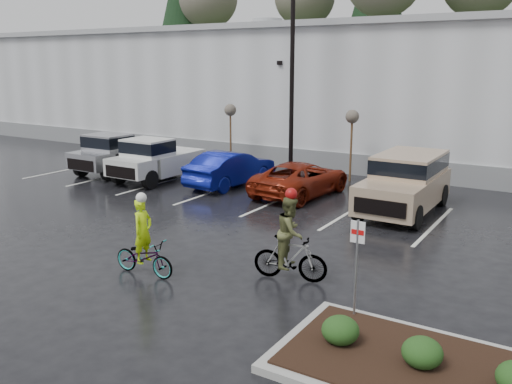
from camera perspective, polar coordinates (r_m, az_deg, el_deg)
The scene contains 16 objects.
ground at distance 13.21m, azimuth -5.82°, elevation -9.87°, with size 120.00×120.00×0.00m, color black.
warehouse at distance 32.47m, azimuth 18.68°, elevation 10.02°, with size 60.50×15.50×7.20m.
wooded_ridge at distance 55.12m, azimuth 24.30°, elevation 10.01°, with size 80.00×25.00×6.00m, color #293E1A.
lamppost at distance 24.43m, azimuth 3.85°, elevation 14.55°, with size 0.50×1.00×9.22m.
sapling_west at distance 27.47m, azimuth -2.72°, elevation 8.27°, with size 0.60×0.60×3.20m.
sapling_mid at distance 24.41m, azimuth 10.08°, elevation 7.42°, with size 0.60×0.60×3.20m.
shrub_a at distance 10.42m, azimuth 8.87°, elevation -14.18°, with size 0.70×0.70×0.52m, color #1B3913.
shrub_b at distance 10.02m, azimuth 17.10°, elevation -15.85°, with size 0.70×0.70×0.52m, color #1B3913.
fire_lane_sign at distance 11.11m, azimuth 10.54°, elevation -6.84°, with size 0.30×0.05×2.20m.
pickup_silver at distance 27.14m, azimuth -13.88°, elevation 4.10°, with size 2.10×5.20×1.96m, color #9E9FA5, non-canonical shape.
pickup_white at distance 25.11m, azimuth -9.90°, elevation 3.56°, with size 2.10×5.20×1.96m, color silver, non-canonical shape.
car_blue at distance 23.47m, azimuth -2.65°, elevation 2.51°, with size 1.60×4.60×1.52m, color navy.
car_red at distance 21.82m, azimuth 4.77°, elevation 1.43°, with size 2.26×4.90×1.36m, color maroon.
suv_tan at distance 19.84m, azimuth 15.31°, elevation 0.81°, with size 2.20×5.10×2.06m, color tan, non-canonical shape.
cyclist_hivis at distance 13.89m, azimuth -11.72°, elevation -5.95°, with size 1.79×0.70×2.13m.
cyclist_olive at distance 13.27m, azimuth 3.64°, elevation -5.80°, with size 1.86×0.94×2.32m.
Camera 1 is at (7.46, -9.57, 5.22)m, focal length 38.00 mm.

